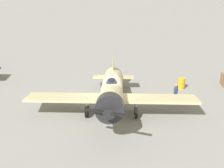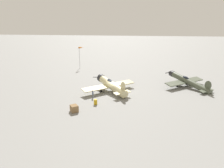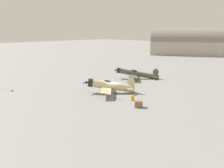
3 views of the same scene
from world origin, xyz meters
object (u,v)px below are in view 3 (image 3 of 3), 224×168
(airplane_foreground, at_px, (109,86))
(equipment_crate, at_px, (139,104))
(airplane_mid_apron, at_px, (136,74))
(fuel_drum, at_px, (133,98))
(ground_crew_mechanic, at_px, (116,94))

(airplane_foreground, height_order, equipment_crate, airplane_foreground)
(airplane_mid_apron, distance_m, fuel_drum, 21.78)
(ground_crew_mechanic, bearing_deg, equipment_crate, -120.59)
(airplane_mid_apron, xyz_separation_m, equipment_crate, (16.17, -20.27, -0.76))
(airplane_mid_apron, xyz_separation_m, ground_crew_mechanic, (9.84, -18.81, -0.35))
(airplane_foreground, bearing_deg, airplane_mid_apron, -112.08)
(airplane_foreground, xyz_separation_m, ground_crew_mechanic, (4.05, -2.72, -0.54))
(fuel_drum, bearing_deg, equipment_crate, -38.35)
(airplane_foreground, relative_size, fuel_drum, 10.99)
(equipment_crate, bearing_deg, airplane_mid_apron, 128.59)
(equipment_crate, distance_m, fuel_drum, 4.29)
(equipment_crate, relative_size, fuel_drum, 1.81)
(equipment_crate, bearing_deg, ground_crew_mechanic, 167.03)
(airplane_foreground, distance_m, fuel_drum, 7.25)
(ground_crew_mechanic, relative_size, fuel_drum, 1.72)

